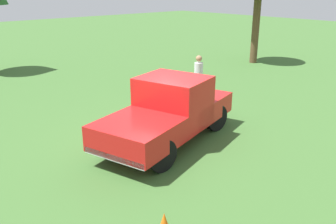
# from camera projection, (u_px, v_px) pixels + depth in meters

# --- Properties ---
(ground_plane) EXTENTS (80.00, 80.00, 0.00)m
(ground_plane) POSITION_uv_depth(u_px,v_px,m) (162.00, 139.00, 10.40)
(ground_plane) COLOR #3D662D
(pickup_truck) EXTENTS (5.04, 3.04, 1.83)m
(pickup_truck) POSITION_uv_depth(u_px,v_px,m) (170.00, 109.00, 9.98)
(pickup_truck) COLOR black
(pickup_truck) RESTS_ON ground_plane
(person_bystander) EXTENTS (0.39, 0.39, 1.77)m
(person_bystander) POSITION_uv_depth(u_px,v_px,m) (198.00, 76.00, 13.46)
(person_bystander) COLOR #7A6B51
(person_bystander) RESTS_ON ground_plane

